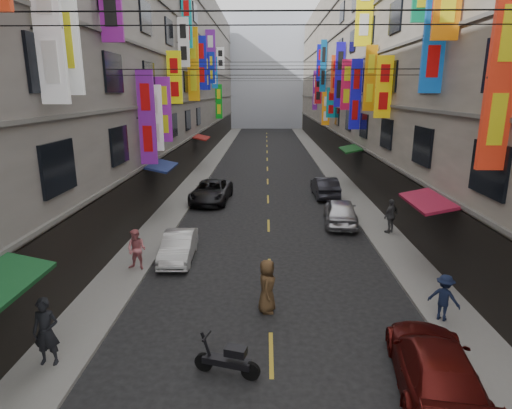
{
  "coord_description": "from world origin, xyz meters",
  "views": [
    {
      "loc": [
        -0.19,
        1.37,
        7.2
      ],
      "look_at": [
        -0.4,
        10.55,
        4.77
      ],
      "focal_mm": 30.0,
      "sensor_mm": 36.0,
      "label": 1
    }
  ],
  "objects_px": {
    "car_right_near": "(434,366)",
    "scooter_crossing": "(228,360)",
    "scooter_far_right": "(331,209)",
    "pedestrian_rfar": "(391,216)",
    "car_right_far": "(325,187)",
    "car_left_mid": "(178,246)",
    "pedestrian_crossing": "(267,286)",
    "pedestrian_rnear": "(444,297)",
    "car_left_far": "(211,191)",
    "pedestrian_lnear": "(46,332)",
    "pedestrian_lfar": "(137,249)",
    "car_right_mid": "(340,211)"
  },
  "relations": [
    {
      "from": "scooter_far_right",
      "to": "pedestrian_rfar",
      "type": "relative_size",
      "value": 1.0
    },
    {
      "from": "car_right_mid",
      "to": "car_left_far",
      "type": "bearing_deg",
      "value": -26.06
    },
    {
      "from": "car_left_far",
      "to": "pedestrian_crossing",
      "type": "height_order",
      "value": "pedestrian_crossing"
    },
    {
      "from": "pedestrian_lnear",
      "to": "pedestrian_lfar",
      "type": "bearing_deg",
      "value": 83.87
    },
    {
      "from": "scooter_far_right",
      "to": "pedestrian_crossing",
      "type": "bearing_deg",
      "value": 84.08
    },
    {
      "from": "pedestrian_lnear",
      "to": "pedestrian_crossing",
      "type": "xyz_separation_m",
      "value": [
        5.85,
        3.16,
        -0.14
      ]
    },
    {
      "from": "car_right_near",
      "to": "car_right_far",
      "type": "relative_size",
      "value": 1.07
    },
    {
      "from": "scooter_crossing",
      "to": "pedestrian_crossing",
      "type": "bearing_deg",
      "value": -1.04
    },
    {
      "from": "scooter_crossing",
      "to": "pedestrian_lnear",
      "type": "distance_m",
      "value": 4.87
    },
    {
      "from": "pedestrian_rnear",
      "to": "car_left_mid",
      "type": "bearing_deg",
      "value": 7.65
    },
    {
      "from": "scooter_far_right",
      "to": "car_right_far",
      "type": "xyz_separation_m",
      "value": [
        0.27,
        4.83,
        0.27
      ]
    },
    {
      "from": "car_left_mid",
      "to": "car_right_far",
      "type": "bearing_deg",
      "value": 53.95
    },
    {
      "from": "car_right_mid",
      "to": "car_right_far",
      "type": "height_order",
      "value": "car_right_mid"
    },
    {
      "from": "car_left_mid",
      "to": "car_right_mid",
      "type": "distance_m",
      "value": 9.64
    },
    {
      "from": "car_right_near",
      "to": "car_right_far",
      "type": "xyz_separation_m",
      "value": [
        0.0,
        20.22,
        0.04
      ]
    },
    {
      "from": "scooter_far_right",
      "to": "car_left_mid",
      "type": "xyz_separation_m",
      "value": [
        -7.73,
        -7.03,
        0.17
      ]
    },
    {
      "from": "car_right_near",
      "to": "pedestrian_rnear",
      "type": "distance_m",
      "value": 3.56
    },
    {
      "from": "car_right_far",
      "to": "scooter_far_right",
      "type": "bearing_deg",
      "value": 85.02
    },
    {
      "from": "car_left_far",
      "to": "pedestrian_lnear",
      "type": "distance_m",
      "value": 18.08
    },
    {
      "from": "scooter_crossing",
      "to": "pedestrian_lnear",
      "type": "bearing_deg",
      "value": 102.83
    },
    {
      "from": "scooter_crossing",
      "to": "pedestrian_rfar",
      "type": "relative_size",
      "value": 0.99
    },
    {
      "from": "car_right_far",
      "to": "pedestrian_crossing",
      "type": "height_order",
      "value": "pedestrian_crossing"
    },
    {
      "from": "pedestrian_rnear",
      "to": "car_right_far",
      "type": "bearing_deg",
      "value": -48.91
    },
    {
      "from": "car_right_near",
      "to": "pedestrian_crossing",
      "type": "height_order",
      "value": "pedestrian_crossing"
    },
    {
      "from": "scooter_far_right",
      "to": "car_left_far",
      "type": "bearing_deg",
      "value": -10.62
    },
    {
      "from": "car_left_mid",
      "to": "pedestrian_rnear",
      "type": "height_order",
      "value": "pedestrian_rnear"
    },
    {
      "from": "pedestrian_lfar",
      "to": "pedestrian_crossing",
      "type": "height_order",
      "value": "pedestrian_crossing"
    },
    {
      "from": "car_right_far",
      "to": "pedestrian_crossing",
      "type": "distance_m",
      "value": 16.9
    },
    {
      "from": "car_left_mid",
      "to": "pedestrian_rnear",
      "type": "bearing_deg",
      "value": -30.44
    },
    {
      "from": "pedestrian_lnear",
      "to": "pedestrian_crossing",
      "type": "relative_size",
      "value": 1.02
    },
    {
      "from": "car_left_mid",
      "to": "pedestrian_rnear",
      "type": "relative_size",
      "value": 2.42
    },
    {
      "from": "scooter_far_right",
      "to": "pedestrian_crossing",
      "type": "xyz_separation_m",
      "value": [
        -3.85,
        -11.56,
        0.48
      ]
    },
    {
      "from": "car_right_near",
      "to": "pedestrian_lfar",
      "type": "bearing_deg",
      "value": -28.4
    },
    {
      "from": "pedestrian_rnear",
      "to": "pedestrian_crossing",
      "type": "xyz_separation_m",
      "value": [
        -5.62,
        0.61,
        0.04
      ]
    },
    {
      "from": "scooter_crossing",
      "to": "pedestrian_lfar",
      "type": "bearing_deg",
      "value": 48.78
    },
    {
      "from": "pedestrian_rnear",
      "to": "pedestrian_rfar",
      "type": "distance_m",
      "value": 8.78
    },
    {
      "from": "pedestrian_crossing",
      "to": "pedestrian_lfar",
      "type": "bearing_deg",
      "value": 64.07
    },
    {
      "from": "car_right_far",
      "to": "pedestrian_rfar",
      "type": "height_order",
      "value": "pedestrian_rfar"
    },
    {
      "from": "car_right_mid",
      "to": "pedestrian_lnear",
      "type": "bearing_deg",
      "value": 58.57
    },
    {
      "from": "car_left_far",
      "to": "pedestrian_rnear",
      "type": "distance_m",
      "value": 18.0
    },
    {
      "from": "scooter_far_right",
      "to": "pedestrian_lfar",
      "type": "height_order",
      "value": "pedestrian_lfar"
    },
    {
      "from": "pedestrian_rnear",
      "to": "pedestrian_rfar",
      "type": "height_order",
      "value": "pedestrian_rfar"
    },
    {
      "from": "car_left_far",
      "to": "car_right_near",
      "type": "bearing_deg",
      "value": -63.82
    },
    {
      "from": "scooter_crossing",
      "to": "pedestrian_crossing",
      "type": "height_order",
      "value": "pedestrian_crossing"
    },
    {
      "from": "pedestrian_lnear",
      "to": "pedestrian_rfar",
      "type": "height_order",
      "value": "pedestrian_lnear"
    },
    {
      "from": "scooter_crossing",
      "to": "car_right_far",
      "type": "xyz_separation_m",
      "value": [
        5.14,
        19.79,
        0.27
      ]
    },
    {
      "from": "car_right_near",
      "to": "scooter_crossing",
      "type": "bearing_deg",
      "value": 3.47
    },
    {
      "from": "car_left_far",
      "to": "car_right_far",
      "type": "height_order",
      "value": "car_left_far"
    },
    {
      "from": "car_right_mid",
      "to": "scooter_crossing",
      "type": "bearing_deg",
      "value": 74.78
    },
    {
      "from": "car_left_mid",
      "to": "pedestrian_crossing",
      "type": "xyz_separation_m",
      "value": [
        3.88,
        -4.52,
        0.31
      ]
    }
  ]
}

